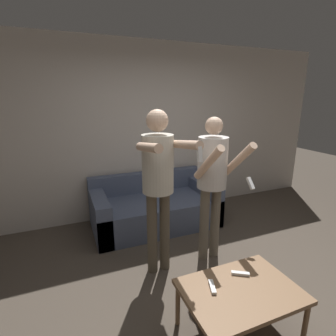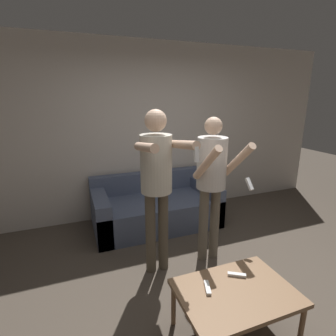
# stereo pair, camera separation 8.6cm
# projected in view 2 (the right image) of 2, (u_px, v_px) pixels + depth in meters

# --- Properties ---
(ground_plane) EXTENTS (14.00, 14.00, 0.00)m
(ground_plane) POSITION_uv_depth(u_px,v_px,m) (220.00, 296.00, 2.56)
(ground_plane) COLOR #4C4238
(wall_back) EXTENTS (6.40, 0.06, 2.70)m
(wall_back) POSITION_uv_depth(u_px,v_px,m) (152.00, 131.00, 4.17)
(wall_back) COLOR beige
(wall_back) RESTS_ON ground_plane
(couch) EXTENTS (1.82, 0.94, 0.73)m
(couch) POSITION_uv_depth(u_px,v_px,m) (155.00, 208.00, 3.96)
(couch) COLOR #4C5670
(couch) RESTS_ON ground_plane
(person_standing_left) EXTENTS (0.44, 0.71, 1.77)m
(person_standing_left) POSITION_uv_depth(u_px,v_px,m) (157.00, 175.00, 2.66)
(person_standing_left) COLOR brown
(person_standing_left) RESTS_ON ground_plane
(person_standing_right) EXTENTS (0.45, 0.65, 1.68)m
(person_standing_right) POSITION_uv_depth(u_px,v_px,m) (212.00, 174.00, 2.90)
(person_standing_right) COLOR #6B6051
(person_standing_right) RESTS_ON ground_plane
(coffee_table) EXTENTS (0.90, 0.64, 0.43)m
(coffee_table) POSITION_uv_depth(u_px,v_px,m) (236.00, 295.00, 2.04)
(coffee_table) COLOR #846042
(coffee_table) RESTS_ON ground_plane
(remote_near) EXTENTS (0.08, 0.15, 0.02)m
(remote_near) POSITION_uv_depth(u_px,v_px,m) (207.00, 288.00, 2.05)
(remote_near) COLOR white
(remote_near) RESTS_ON coffee_table
(remote_far) EXTENTS (0.15, 0.11, 0.02)m
(remote_far) POSITION_uv_depth(u_px,v_px,m) (237.00, 275.00, 2.19)
(remote_far) COLOR white
(remote_far) RESTS_ON coffee_table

